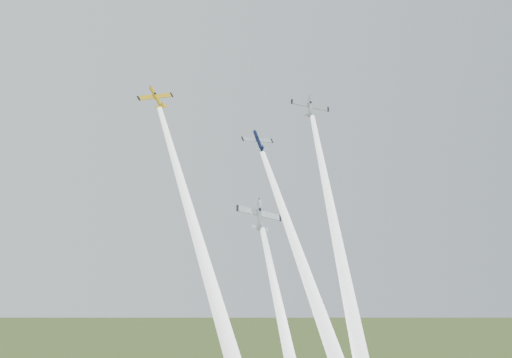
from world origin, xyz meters
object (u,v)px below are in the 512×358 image
plane_navy (258,141)px  plane_silver_low (259,215)px  plane_yellow (156,98)px  plane_silver_right (310,106)px

plane_navy → plane_silver_low: bearing=-113.7°
plane_navy → plane_silver_low: plane_navy is taller
plane_yellow → plane_silver_low: size_ratio=0.86×
plane_silver_right → plane_silver_low: (-15.13, -9.62, -24.01)m
plane_silver_right → plane_silver_low: size_ratio=0.95×
plane_navy → plane_silver_low: (-1.68, -5.00, -14.82)m
plane_yellow → plane_navy: size_ratio=1.14×
plane_yellow → plane_silver_right: bearing=-19.0°
plane_navy → plane_silver_right: 16.94m
plane_yellow → plane_navy: (18.07, -9.86, -9.41)m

